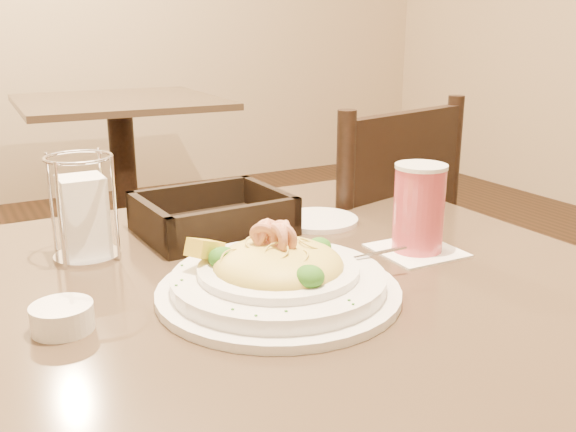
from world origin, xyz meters
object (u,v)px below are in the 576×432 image
pasta_bowl (278,275)px  napkin_caddy (84,214)px  main_table (294,418)px  drink_glass (419,209)px  dining_chair_near (352,282)px  butter_ramekin (62,317)px  background_table (122,148)px  side_plate (318,220)px  bread_basket (213,219)px

pasta_bowl → napkin_caddy: 0.33m
main_table → drink_glass: bearing=-2.7°
dining_chair_near → napkin_caddy: 0.74m
butter_ramekin → pasta_bowl: bearing=-7.6°
background_table → butter_ramekin: 2.45m
side_plate → butter_ramekin: (-0.47, -0.21, 0.01)m
bread_basket → napkin_caddy: 0.22m
drink_glass → butter_ramekin: size_ratio=1.93×
side_plate → napkin_caddy: bearing=177.1°
bread_basket → main_table: bearing=-83.2°
bread_basket → side_plate: bread_basket is taller
background_table → pasta_bowl: pasta_bowl is taller
drink_glass → butter_ramekin: (-0.53, -0.01, -0.05)m
pasta_bowl → drink_glass: size_ratio=2.55×
background_table → drink_glass: 2.35m
main_table → pasta_bowl: size_ratio=2.56×
pasta_bowl → bread_basket: size_ratio=1.45×
main_table → background_table: 2.35m
pasta_bowl → butter_ramekin: pasta_bowl is taller
main_table → napkin_caddy: size_ratio=5.71×
dining_chair_near → napkin_caddy: size_ratio=5.90×
background_table → dining_chair_near: (0.04, -1.90, -0.01)m
bread_basket → butter_ramekin: 0.39m
background_table → napkin_caddy: (-0.60, -2.11, 0.30)m
background_table → side_plate: (-0.20, -2.13, 0.24)m
bread_basket → butter_ramekin: bearing=-138.9°
pasta_bowl → background_table: bearing=80.1°
dining_chair_near → bread_basket: (-0.42, -0.19, 0.27)m
main_table → dining_chair_near: 0.58m
side_plate → bread_basket: bearing=167.4°
bread_basket → butter_ramekin: (-0.29, -0.25, -0.01)m
background_table → bread_basket: 2.14m
napkin_caddy → background_table: bearing=74.2°
dining_chair_near → side_plate: size_ratio=6.62×
background_table → pasta_bowl: (-0.41, -2.38, 0.26)m
background_table → side_plate: side_plate is taller
bread_basket → side_plate: (0.18, -0.04, -0.02)m
main_table → background_table: (0.36, 2.32, 0.00)m
drink_glass → napkin_caddy: bearing=153.9°
drink_glass → side_plate: size_ratio=0.98×
bread_basket → napkin_caddy: bearing=-174.4°
main_table → butter_ramekin: 0.41m
drink_glass → side_plate: bearing=105.2°
main_table → background_table: same height
side_plate → butter_ramekin: bearing=-155.9°
pasta_bowl → napkin_caddy: bearing=124.5°
dining_chair_near → bread_basket: bearing=9.8°
napkin_caddy → main_table: bearing=-41.3°
drink_glass → butter_ramekin: 0.53m
bread_basket → napkin_caddy: (-0.21, -0.02, 0.05)m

